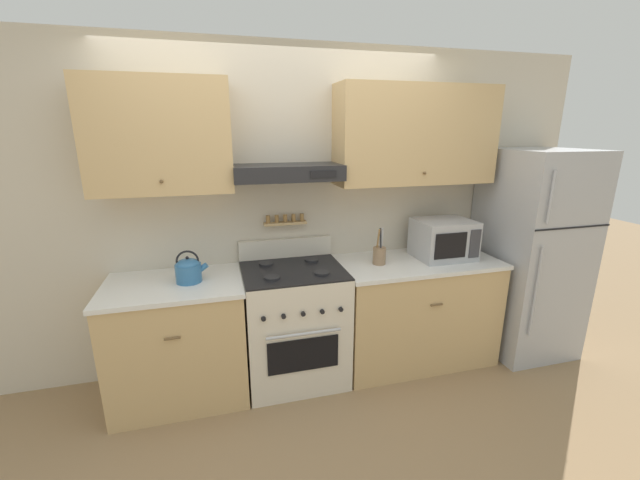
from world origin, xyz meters
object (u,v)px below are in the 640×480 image
tea_kettle (189,270)px  utensil_crock (379,255)px  stove_range (294,323)px  microwave (443,239)px  refrigerator (529,253)px

tea_kettle → utensil_crock: utensil_crock is taller
utensil_crock → tea_kettle: bearing=-180.0°
stove_range → tea_kettle: 0.90m
tea_kettle → utensil_crock: size_ratio=0.79×
stove_range → microwave: (1.27, 0.01, 0.59)m
refrigerator → microwave: refrigerator is taller
stove_range → utensil_crock: (0.69, -0.01, 0.51)m
utensil_crock → refrigerator: bearing=-2.2°
stove_range → tea_kettle: size_ratio=4.66×
refrigerator → microwave: 0.84m
stove_range → utensil_crock: utensil_crock is taller
refrigerator → tea_kettle: size_ratio=7.71×
stove_range → tea_kettle: tea_kettle is taller
stove_range → tea_kettle: (-0.74, -0.01, 0.52)m
tea_kettle → microwave: 2.01m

